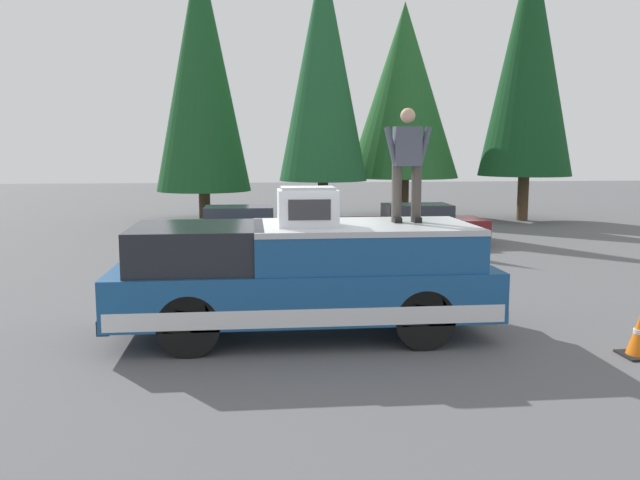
{
  "coord_description": "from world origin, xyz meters",
  "views": [
    {
      "loc": [
        -9.89,
        0.59,
        2.74
      ],
      "look_at": [
        0.16,
        -0.46,
        1.35
      ],
      "focal_mm": 37.19,
      "sensor_mm": 36.0,
      "label": 1
    }
  ],
  "objects": [
    {
      "name": "conifer_center_left",
      "position": [
        14.86,
        -2.11,
        5.71
      ],
      "size": [
        3.27,
        3.27,
        9.87
      ],
      "color": "#4C3826",
      "rests_on": "ground"
    },
    {
      "name": "ground_plane",
      "position": [
        0.0,
        0.0,
        0.0
      ],
      "size": [
        90.0,
        90.0,
        0.0
      ],
      "primitive_type": "plane",
      "color": "#565659"
    },
    {
      "name": "pickup_truck",
      "position": [
        -0.34,
        -0.16,
        0.87
      ],
      "size": [
        2.01,
        5.54,
        1.65
      ],
      "color": "navy",
      "rests_on": "ground"
    },
    {
      "name": "parked_car_grey",
      "position": [
        8.59,
        1.02,
        0.58
      ],
      "size": [
        1.64,
        4.1,
        1.16
      ],
      "color": "gray",
      "rests_on": "ground"
    },
    {
      "name": "conifer_center_right",
      "position": [
        16.32,
        2.4,
        5.75
      ],
      "size": [
        3.64,
        3.64,
        10.39
      ],
      "color": "#4C3826",
      "rests_on": "ground"
    },
    {
      "name": "conifer_far_left",
      "position": [
        14.69,
        -9.86,
        6.12
      ],
      "size": [
        3.5,
        3.5,
        10.54
      ],
      "color": "#4C3826",
      "rests_on": "ground"
    },
    {
      "name": "compressor_unit",
      "position": [
        -0.53,
        -0.21,
        1.93
      ],
      "size": [
        0.65,
        0.84,
        0.56
      ],
      "color": "silver",
      "rests_on": "pickup_truck"
    },
    {
      "name": "person_on_truck_bed",
      "position": [
        -0.17,
        -1.73,
        2.55
      ],
      "size": [
        0.29,
        0.72,
        1.69
      ],
      "color": "#423D38",
      "rests_on": "pickup_truck"
    },
    {
      "name": "conifer_left",
      "position": [
        16.46,
        -5.51,
        5.02
      ],
      "size": [
        4.43,
        4.43,
        8.46
      ],
      "color": "#4C3826",
      "rests_on": "ground"
    },
    {
      "name": "parked_car_maroon",
      "position": [
        8.8,
        -4.11,
        0.58
      ],
      "size": [
        1.64,
        4.1,
        1.16
      ],
      "color": "maroon",
      "rests_on": "ground"
    },
    {
      "name": "traffic_cone",
      "position": [
        -1.85,
        -4.53,
        0.29
      ],
      "size": [
        0.47,
        0.47,
        0.62
      ],
      "color": "black",
      "rests_on": "ground"
    }
  ]
}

